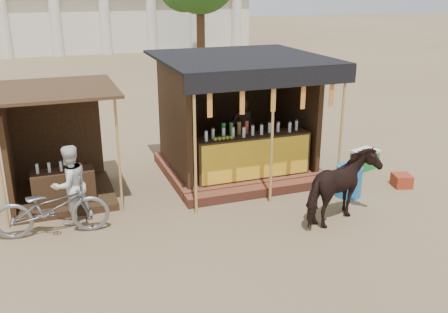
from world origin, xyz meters
The scene contains 9 objects.
ground centered at (0.00, 0.00, 0.00)m, with size 120.00×120.00×0.00m, color #846B4C.
main_stall centered at (1.01, 3.36, 1.02)m, with size 3.60×3.61×2.78m.
secondary_stall centered at (-3.17, 3.24, 0.85)m, with size 2.40×2.40×2.38m.
cow centered at (1.85, 0.26, 0.69)m, with size 0.74×1.63×1.38m, color black.
motorbike centered at (-3.26, 1.61, 0.52)m, with size 0.69×1.99×1.05m, color gray.
bystander centered at (-2.89, 2.00, 0.76)m, with size 0.74×0.58×1.52m, color silver.
blue_barrel centered at (2.70, 1.28, 0.33)m, with size 0.55×0.55×0.67m, color #1667A8.
red_crate centered at (4.12, 1.31, 0.14)m, with size 0.37×0.41×0.28m, color maroon.
cooler centered at (4.04, 2.60, 0.23)m, with size 0.75×0.62×0.46m.
Camera 1 is at (-3.16, -7.03, 4.27)m, focal length 40.00 mm.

